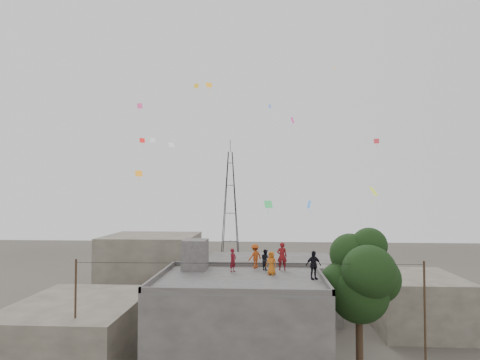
% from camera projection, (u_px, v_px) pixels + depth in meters
% --- Properties ---
extents(main_building, '(10.00, 8.00, 6.10)m').
position_uv_depth(main_building, '(240.00, 329.00, 24.13)').
color(main_building, '#484643').
rests_on(main_building, ground).
extents(parapet, '(10.00, 8.00, 0.30)m').
position_uv_depth(parapet, '(240.00, 276.00, 24.24)').
color(parapet, '#484643').
rests_on(parapet, main_building).
extents(stair_head_box, '(1.60, 1.80, 2.00)m').
position_uv_depth(stair_head_box, '(195.00, 255.00, 27.06)').
color(stair_head_box, '#484643').
rests_on(stair_head_box, main_building).
extents(neighbor_west, '(8.00, 10.00, 4.00)m').
position_uv_depth(neighbor_west, '(78.00, 332.00, 26.75)').
color(neighbor_west, '#585246').
rests_on(neighbor_west, ground).
extents(neighbor_north, '(12.00, 9.00, 5.00)m').
position_uv_depth(neighbor_north, '(270.00, 286.00, 37.96)').
color(neighbor_north, '#484643').
rests_on(neighbor_north, ground).
extents(neighbor_northwest, '(9.00, 8.00, 7.00)m').
position_uv_depth(neighbor_northwest, '(151.00, 270.00, 40.71)').
color(neighbor_northwest, '#585246').
rests_on(neighbor_northwest, ground).
extents(neighbor_east, '(7.00, 8.00, 4.40)m').
position_uv_depth(neighbor_east, '(415.00, 302.00, 33.23)').
color(neighbor_east, '#585246').
rests_on(neighbor_east, ground).
extents(tree, '(4.90, 4.60, 9.10)m').
position_uv_depth(tree, '(361.00, 278.00, 24.39)').
color(tree, black).
rests_on(tree, ground).
extents(utility_line, '(20.12, 0.62, 7.40)m').
position_uv_depth(utility_line, '(247.00, 323.00, 22.88)').
color(utility_line, black).
rests_on(utility_line, ground).
extents(transmission_tower, '(2.97, 2.97, 20.01)m').
position_uv_depth(transmission_tower, '(230.00, 207.00, 64.48)').
color(transmission_tower, black).
rests_on(transmission_tower, ground).
extents(person_red_adult, '(0.69, 0.47, 1.84)m').
position_uv_depth(person_red_adult, '(282.00, 256.00, 26.79)').
color(person_red_adult, maroon).
rests_on(person_red_adult, main_building).
extents(person_orange_child, '(0.84, 0.72, 1.47)m').
position_uv_depth(person_orange_child, '(271.00, 263.00, 25.24)').
color(person_orange_child, '#C46016').
rests_on(person_orange_child, main_building).
extents(person_dark_child, '(0.80, 0.85, 1.39)m').
position_uv_depth(person_dark_child, '(265.00, 260.00, 26.82)').
color(person_dark_child, black).
rests_on(person_dark_child, main_building).
extents(person_dark_adult, '(1.07, 0.77, 1.69)m').
position_uv_depth(person_dark_adult, '(313.00, 265.00, 23.87)').
color(person_dark_adult, black).
rests_on(person_dark_adult, main_building).
extents(person_orange_adult, '(1.20, 1.16, 1.64)m').
position_uv_depth(person_orange_adult, '(255.00, 256.00, 27.52)').
color(person_orange_adult, '#B34414').
rests_on(person_orange_adult, main_building).
extents(person_red_child, '(0.60, 0.66, 1.51)m').
position_uv_depth(person_red_child, '(233.00, 260.00, 26.20)').
color(person_red_child, maroon).
rests_on(person_red_child, main_building).
extents(kites, '(20.48, 19.25, 12.78)m').
position_uv_depth(kites, '(248.00, 142.00, 31.26)').
color(kites, '#FD1A1A').
rests_on(kites, ground).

